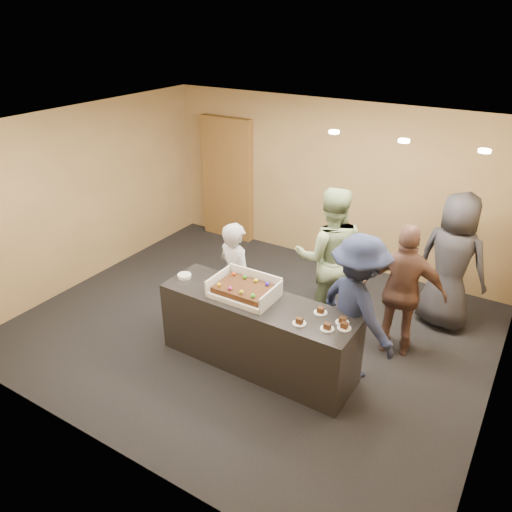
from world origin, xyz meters
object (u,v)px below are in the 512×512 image
at_px(serving_counter, 258,333).
at_px(person_server_grey, 236,279).
at_px(cake_box, 245,291).
at_px(sheet_cake, 244,289).
at_px(plate_stack, 184,276).
at_px(person_sage_man, 330,257).
at_px(person_brown_extra, 403,291).
at_px(storage_cabinet, 227,179).
at_px(person_dark_suit, 452,262).
at_px(person_navy_man, 357,308).

relative_size(serving_counter, person_server_grey, 1.52).
relative_size(cake_box, sheet_cake, 1.17).
height_order(plate_stack, person_sage_man, person_sage_man).
bearing_deg(person_brown_extra, plate_stack, 15.74).
xyz_separation_m(serving_counter, person_sage_man, (0.30, 1.34, 0.52)).
xyz_separation_m(storage_cabinet, person_dark_suit, (4.21, -0.91, -0.17)).
distance_m(cake_box, plate_stack, 0.88).
bearing_deg(plate_stack, serving_counter, 0.65).
height_order(serving_counter, sheet_cake, sheet_cake).
height_order(plate_stack, person_brown_extra, person_brown_extra).
distance_m(cake_box, person_navy_man, 1.30).
distance_m(sheet_cake, person_dark_suit, 2.83).
relative_size(serving_counter, person_brown_extra, 1.39).
height_order(person_sage_man, person_navy_man, person_sage_man).
height_order(person_server_grey, person_dark_suit, person_dark_suit).
distance_m(person_server_grey, person_sage_man, 1.28).
relative_size(person_server_grey, person_brown_extra, 0.91).
relative_size(serving_counter, plate_stack, 14.05).
xyz_separation_m(sheet_cake, person_server_grey, (-0.42, 0.45, -0.21)).
relative_size(sheet_cake, person_brown_extra, 0.37).
xyz_separation_m(cake_box, person_brown_extra, (1.55, 1.13, -0.09)).
bearing_deg(serving_counter, person_server_grey, 144.38).
relative_size(sheet_cake, plate_stack, 3.78).
relative_size(person_server_grey, person_dark_suit, 0.83).
bearing_deg(sheet_cake, person_server_grey, 132.98).
xyz_separation_m(sheet_cake, person_dark_suit, (1.90, 2.09, -0.05)).
bearing_deg(cake_box, person_dark_suit, 47.45).
bearing_deg(serving_counter, person_sage_man, 78.21).
bearing_deg(plate_stack, person_server_grey, 45.02).
xyz_separation_m(cake_box, person_server_grey, (-0.42, 0.42, -0.16)).
relative_size(person_navy_man, person_brown_extra, 1.04).
bearing_deg(person_dark_suit, person_navy_man, 79.91).
xyz_separation_m(serving_counter, person_brown_extra, (1.36, 1.15, 0.41)).
bearing_deg(person_sage_man, person_brown_extra, 141.81).
bearing_deg(cake_box, person_server_grey, 134.85).
xyz_separation_m(storage_cabinet, person_sage_man, (2.80, -1.67, -0.15)).
bearing_deg(person_sage_man, storage_cabinet, -59.31).
bearing_deg(person_navy_man, person_server_grey, 30.10).
distance_m(plate_stack, person_brown_extra, 2.69).
relative_size(person_sage_man, person_brown_extra, 1.12).
distance_m(person_server_grey, person_dark_suit, 2.84).
bearing_deg(person_server_grey, cake_box, 152.80).
xyz_separation_m(cake_box, sheet_cake, (-0.00, -0.03, 0.05)).
height_order(serving_counter, cake_box, cake_box).
xyz_separation_m(person_server_grey, person_sage_man, (0.91, 0.89, 0.18)).
bearing_deg(person_dark_suit, serving_counter, 62.90).
height_order(serving_counter, storage_cabinet, storage_cabinet).
bearing_deg(storage_cabinet, plate_stack, -64.65).
bearing_deg(plate_stack, cake_box, 2.60).
xyz_separation_m(sheet_cake, person_sage_man, (0.49, 1.34, -0.03)).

